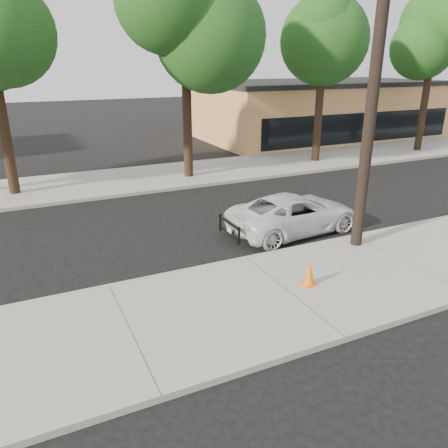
{
  "coord_description": "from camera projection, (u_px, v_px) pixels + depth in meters",
  "views": [
    {
      "loc": [
        -5.59,
        -12.38,
        5.55
      ],
      "look_at": [
        -0.37,
        -1.36,
        1.0
      ],
      "focal_mm": 35.0,
      "sensor_mm": 36.0,
      "label": 1
    }
  ],
  "objects": [
    {
      "name": "tree_c",
      "position": [
        190.0,
        29.0,
        19.61
      ],
      "size": [
        4.96,
        4.8,
        9.55
      ],
      "color": "black",
      "rests_on": "far_sidewalk"
    },
    {
      "name": "utility_pole",
      "position": [
        373.0,
        94.0,
        12.18
      ],
      "size": [
        1.4,
        0.34,
        9.0
      ],
      "color": "black",
      "rests_on": "near_sidewalk"
    },
    {
      "name": "building_main",
      "position": [
        319.0,
        110.0,
        33.94
      ],
      "size": [
        18.0,
        10.0,
        4.0
      ],
      "primitive_type": "cube",
      "color": "tan",
      "rests_on": "ground"
    },
    {
      "name": "far_sidewalk",
      "position": [
        147.0,
        178.0,
        21.84
      ],
      "size": [
        90.0,
        5.0,
        0.15
      ],
      "primitive_type": "cube",
      "color": "gray",
      "rests_on": "ground"
    },
    {
      "name": "traffic_cone",
      "position": [
        309.0,
        273.0,
        11.15
      ],
      "size": [
        0.36,
        0.36,
        0.66
      ],
      "rotation": [
        0.0,
        0.0,
        -0.06
      ],
      "color": "orange",
      "rests_on": "near_sidewalk"
    },
    {
      "name": "tree_e",
      "position": [
        439.0,
        41.0,
        26.19
      ],
      "size": [
        4.8,
        4.65,
        9.25
      ],
      "color": "black",
      "rests_on": "far_sidewalk"
    },
    {
      "name": "curb_near",
      "position": [
        246.0,
        259.0,
        12.86
      ],
      "size": [
        90.0,
        0.12,
        0.16
      ],
      "primitive_type": "cube",
      "color": "#9E9B93",
      "rests_on": "ground"
    },
    {
      "name": "police_cruiser",
      "position": [
        294.0,
        213.0,
        14.98
      ],
      "size": [
        4.92,
        2.59,
        1.32
      ],
      "primitive_type": "imported",
      "rotation": [
        0.0,
        0.0,
        1.66
      ],
      "color": "silver",
      "rests_on": "ground"
    },
    {
      "name": "near_sidewalk",
      "position": [
        287.0,
        293.0,
        11.0
      ],
      "size": [
        90.0,
        4.4,
        0.15
      ],
      "primitive_type": "cube",
      "color": "gray",
      "rests_on": "ground"
    },
    {
      "name": "tree_d",
      "position": [
        328.0,
        45.0,
        23.27
      ],
      "size": [
        4.5,
        4.35,
        8.75
      ],
      "color": "black",
      "rests_on": "far_sidewalk"
    },
    {
      "name": "ground",
      "position": [
        217.0,
        237.0,
        14.67
      ],
      "size": [
        120.0,
        120.0,
        0.0
      ],
      "primitive_type": "plane",
      "color": "black",
      "rests_on": "ground"
    }
  ]
}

